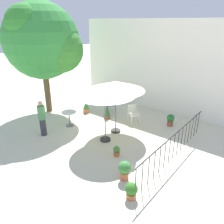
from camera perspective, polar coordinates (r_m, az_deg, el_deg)
ground_plane at (r=10.03m, az=-0.69°, el=-5.62°), size 60.00×60.00×0.00m
villa_facade at (r=12.52m, az=11.49°, el=11.37°), size 9.75×0.30×4.83m
terrace_railing at (r=8.35m, az=15.68°, el=-7.37°), size 0.03×5.42×1.01m
shade_tree at (r=12.18m, az=-17.23°, el=17.04°), size 3.98×3.79×5.65m
patio_umbrella_0 at (r=9.44m, az=1.02°, el=6.63°), size 2.49×2.49×2.41m
patio_umbrella_1 at (r=8.67m, az=-1.88°, el=5.37°), size 2.45×2.45×2.42m
cafe_table_0 at (r=10.77m, az=-10.91°, el=-1.06°), size 0.69×0.69×0.72m
patio_chair_0 at (r=12.13m, az=-0.50°, el=2.29°), size 0.67×0.67×0.95m
patio_chair_1 at (r=11.02m, az=5.40°, el=-0.13°), size 0.65×0.64×0.89m
potted_plant_0 at (r=11.02m, az=14.74°, el=-1.88°), size 0.36×0.36×0.58m
potted_plant_1 at (r=8.41m, az=1.20°, el=-9.94°), size 0.26×0.26×0.41m
potted_plant_2 at (r=12.28m, az=-6.63°, el=1.33°), size 0.35×0.35×0.69m
potted_plant_3 at (r=11.45m, az=-1.32°, el=0.03°), size 0.33×0.33×0.73m
potted_plant_4 at (r=7.25m, az=3.20°, el=-14.39°), size 0.41×0.41×0.65m
potted_plant_5 at (r=6.68m, az=4.97°, el=-19.35°), size 0.37×0.37×0.51m
standing_person at (r=10.07m, az=-17.48°, el=-1.49°), size 0.41×0.41×1.59m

